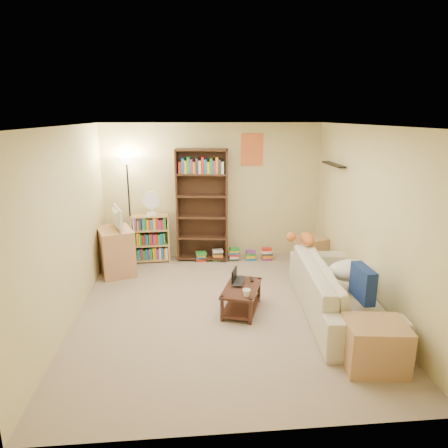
# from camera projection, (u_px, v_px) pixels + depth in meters

# --- Properties ---
(room) EXTENTS (4.50, 4.54, 2.52)m
(room) POSITION_uv_depth(u_px,v_px,m) (224.00, 195.00, 5.16)
(room) COLOR tan
(room) RESTS_ON ground
(sofa) EXTENTS (2.54, 1.33, 0.70)m
(sofa) POSITION_uv_depth(u_px,v_px,m) (339.00, 290.00, 5.39)
(sofa) COLOR #BDB69D
(sofa) RESTS_ON ground
(navy_pillow) EXTENTS (0.15, 0.46, 0.41)m
(navy_pillow) POSITION_uv_depth(u_px,v_px,m) (363.00, 283.00, 4.81)
(navy_pillow) COLOR navy
(navy_pillow) RESTS_ON sofa
(cream_blanket) EXTENTS (0.64, 0.46, 0.28)m
(cream_blanket) POSITION_uv_depth(u_px,v_px,m) (352.00, 271.00, 5.38)
(cream_blanket) COLOR silver
(cream_blanket) RESTS_ON sofa
(tabby_cat) EXTENTS (0.55, 0.23, 0.19)m
(tabby_cat) POSITION_uv_depth(u_px,v_px,m) (304.00, 238.00, 6.16)
(tabby_cat) COLOR #CD632B
(tabby_cat) RESTS_ON sofa
(coffee_table) EXTENTS (0.68, 0.90, 0.35)m
(coffee_table) POSITION_uv_depth(u_px,v_px,m) (242.00, 296.00, 5.50)
(coffee_table) COLOR #44231A
(coffee_table) RESTS_ON ground
(laptop) EXTENTS (0.48, 0.41, 0.03)m
(laptop) POSITION_uv_depth(u_px,v_px,m) (242.00, 282.00, 5.59)
(laptop) COLOR black
(laptop) RESTS_ON coffee_table
(laptop_screen) EXTENTS (0.10, 0.25, 0.18)m
(laptop_screen) POSITION_uv_depth(u_px,v_px,m) (234.00, 275.00, 5.59)
(laptop_screen) COLOR white
(laptop_screen) RESTS_ON laptop
(mug) EXTENTS (0.11, 0.11, 0.10)m
(mug) POSITION_uv_depth(u_px,v_px,m) (246.00, 293.00, 5.16)
(mug) COLOR white
(mug) RESTS_ON coffee_table
(tv_remote) EXTENTS (0.05, 0.14, 0.02)m
(tv_remote) POSITION_uv_depth(u_px,v_px,m) (251.00, 279.00, 5.69)
(tv_remote) COLOR black
(tv_remote) RESTS_ON coffee_table
(tv_stand) EXTENTS (0.73, 0.86, 0.78)m
(tv_stand) POSITION_uv_depth(u_px,v_px,m) (116.00, 251.00, 6.79)
(tv_stand) COLOR tan
(tv_stand) RESTS_ON ground
(television) EXTENTS (0.70, 0.48, 0.37)m
(television) POSITION_uv_depth(u_px,v_px,m) (114.00, 218.00, 6.64)
(television) COLOR black
(television) RESTS_ON tv_stand
(tall_bookshelf) EXTENTS (0.96, 0.43, 2.06)m
(tall_bookshelf) POSITION_uv_depth(u_px,v_px,m) (202.00, 203.00, 7.25)
(tall_bookshelf) COLOR #3D2217
(tall_bookshelf) RESTS_ON ground
(short_bookshelf) EXTENTS (0.70, 0.30, 0.89)m
(short_bookshelf) POSITION_uv_depth(u_px,v_px,m) (151.00, 238.00, 7.33)
(short_bookshelf) COLOR tan
(short_bookshelf) RESTS_ON ground
(desk_fan) EXTENTS (0.31, 0.18, 0.44)m
(desk_fan) POSITION_uv_depth(u_px,v_px,m) (151.00, 203.00, 7.12)
(desk_fan) COLOR white
(desk_fan) RESTS_ON short_bookshelf
(floor_lamp) EXTENTS (0.33, 0.33, 1.94)m
(floor_lamp) POSITION_uv_depth(u_px,v_px,m) (128.00, 179.00, 6.98)
(floor_lamp) COLOR black
(floor_lamp) RESTS_ON ground
(side_table) EXTENTS (0.59, 0.59, 0.53)m
(side_table) POSITION_uv_depth(u_px,v_px,m) (311.00, 251.00, 7.16)
(side_table) COLOR tan
(side_table) RESTS_ON ground
(end_cabinet) EXTENTS (0.69, 0.60, 0.52)m
(end_cabinet) POSITION_uv_depth(u_px,v_px,m) (375.00, 345.00, 4.24)
(end_cabinet) COLOR tan
(end_cabinet) RESTS_ON ground
(book_stacks) EXTENTS (1.43, 0.21, 0.24)m
(book_stacks) POSITION_uv_depth(u_px,v_px,m) (236.00, 255.00, 7.46)
(book_stacks) COLOR red
(book_stacks) RESTS_ON ground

